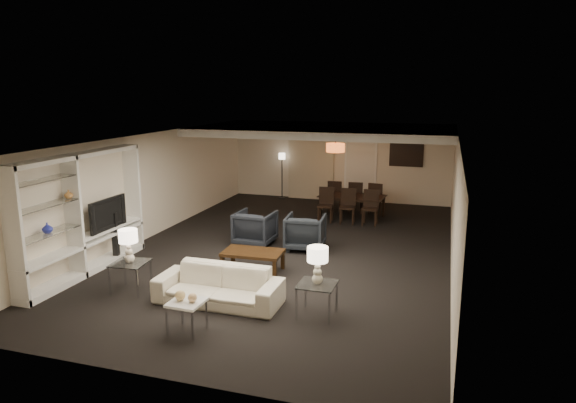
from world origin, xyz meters
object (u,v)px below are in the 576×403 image
(dining_table, at_px, (352,207))
(vase_amber, at_px, (69,194))
(armchair_right, at_px, (305,232))
(floor_speaker, at_px, (115,237))
(coffee_table, at_px, (253,261))
(marble_table, at_px, (187,316))
(armchair_left, at_px, (255,228))
(television, at_px, (103,213))
(table_lamp_left, at_px, (129,246))
(chair_fl, at_px, (336,196))
(chair_nm, at_px, (347,206))
(chair_fr, at_px, (377,198))
(vase_blue, at_px, (47,228))
(sofa, at_px, (219,286))
(side_table_right, at_px, (317,300))
(side_table_left, at_px, (131,277))
(table_lamp_right, at_px, (318,265))
(chair_nr, at_px, (370,208))
(chair_fm, at_px, (356,197))
(pendant_light, at_px, (335,148))
(chair_nl, at_px, (325,205))
(floor_lamp, at_px, (282,176))

(dining_table, bearing_deg, vase_amber, -118.48)
(armchair_right, height_order, floor_speaker, floor_speaker)
(coffee_table, height_order, marble_table, marble_table)
(armchair_left, bearing_deg, television, 43.80)
(armchair_right, distance_m, table_lamp_left, 4.05)
(coffee_table, bearing_deg, chair_fl, 85.09)
(vase_amber, bearing_deg, chair_nm, 53.37)
(television, bearing_deg, chair_fr, -38.29)
(television, bearing_deg, vase_blue, 178.85)
(vase_blue, bearing_deg, chair_fl, 64.61)
(dining_table, bearing_deg, floor_speaker, -123.13)
(chair_fl, bearing_deg, marble_table, 85.12)
(sofa, height_order, side_table_right, sofa)
(side_table_left, relative_size, television, 0.53)
(side_table_left, distance_m, vase_blue, 1.67)
(floor_speaker, xyz_separation_m, chair_fl, (3.44, 5.76, -0.06))
(table_lamp_right, bearing_deg, chair_nr, 90.26)
(chair_nr, height_order, chair_fl, same)
(armchair_right, xyz_separation_m, dining_table, (0.47, 3.16, -0.08))
(television, relative_size, chair_fm, 1.19)
(chair_fl, bearing_deg, vase_blue, 63.04)
(vase_blue, bearing_deg, television, 88.85)
(armchair_left, bearing_deg, coffee_table, 111.73)
(table_lamp_right, height_order, chair_fl, table_lamp_right)
(pendant_light, xyz_separation_m, floor_speaker, (-3.50, -5.31, -1.40))
(armchair_left, height_order, armchair_right, same)
(chair_nm, bearing_deg, armchair_right, -105.85)
(pendant_light, bearing_deg, marble_table, -93.95)
(armchair_left, xyz_separation_m, table_lamp_left, (-1.10, -3.30, 0.45))
(table_lamp_left, xyz_separation_m, chair_fm, (2.77, 7.11, -0.38))
(table_lamp_left, height_order, television, television)
(armchair_left, xyz_separation_m, chair_fr, (2.27, 3.81, 0.07))
(vase_blue, bearing_deg, coffee_table, 32.57)
(sofa, xyz_separation_m, chair_nl, (0.47, 5.81, 0.15))
(floor_lamp, bearing_deg, vase_amber, -100.38)
(armchair_left, distance_m, chair_fm, 4.16)
(table_lamp_right, bearing_deg, vase_blue, -175.64)
(table_lamp_right, height_order, floor_lamp, floor_lamp)
(pendant_light, relative_size, floor_speaker, 0.50)
(floor_lamp, bearing_deg, chair_fr, -21.02)
(chair_fm, bearing_deg, floor_lamp, -29.76)
(television, distance_m, chair_nr, 6.67)
(armchair_right, height_order, chair_fl, chair_fl)
(pendant_light, xyz_separation_m, chair_fr, (1.14, 0.45, -1.46))
(sofa, relative_size, chair_nr, 2.30)
(armchair_left, relative_size, dining_table, 0.49)
(armchair_left, bearing_deg, chair_fm, -111.41)
(table_lamp_right, relative_size, chair_fl, 0.65)
(side_table_left, relative_size, vase_amber, 3.66)
(dining_table, height_order, chair_nr, chair_nr)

